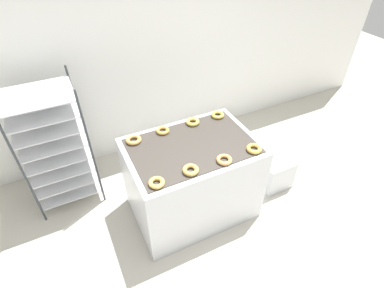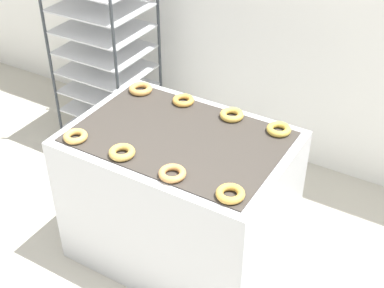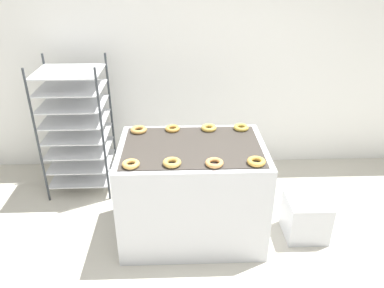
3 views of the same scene
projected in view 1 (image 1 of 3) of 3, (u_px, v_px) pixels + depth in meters
ground_plane at (222, 256)px, 3.07m from camera, size 14.00×14.00×0.00m
wall_back at (141, 51)px, 3.67m from camera, size 8.00×0.05×2.80m
fryer_machine at (192, 179)px, 3.27m from camera, size 1.31×0.91×0.95m
baking_rack_cart at (55, 145)px, 3.26m from camera, size 0.70×0.60×1.51m
glaze_bin at (273, 171)px, 3.75m from camera, size 0.39×0.39×0.40m
donut_near_left at (157, 183)px, 2.55m from camera, size 0.14×0.14×0.04m
donut_near_midleft at (191, 170)px, 2.67m from camera, size 0.15×0.15×0.04m
donut_near_midright at (224, 160)px, 2.78m from camera, size 0.15×0.15×0.04m
donut_near_right at (254, 149)px, 2.90m from camera, size 0.15×0.15×0.04m
donut_far_left at (134, 140)px, 3.00m from camera, size 0.16×0.16×0.04m
donut_far_midleft at (163, 131)px, 3.13m from camera, size 0.14×0.14×0.04m
donut_far_midright at (193, 122)px, 3.25m from camera, size 0.15×0.15×0.04m
donut_far_right at (218, 115)px, 3.35m from camera, size 0.15×0.15×0.04m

